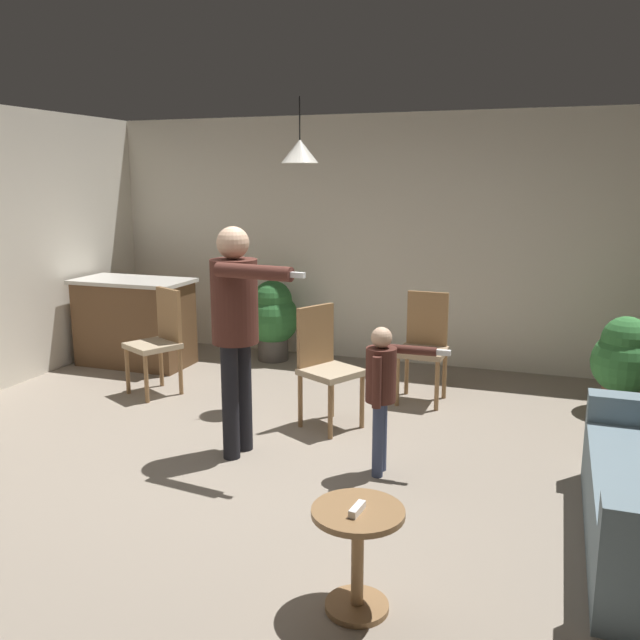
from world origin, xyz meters
TOP-DOWN VIEW (x-y plane):
  - ground at (0.00, 0.00)m, footprint 7.68×7.68m
  - wall_back at (0.00, 3.20)m, footprint 6.40×0.10m
  - kitchen_counter at (-2.45, 2.08)m, footprint 1.26×0.66m
  - side_table_by_couch at (1.08, -1.27)m, footprint 0.44×0.44m
  - person_adult at (-0.27, 0.22)m, footprint 0.81×0.55m
  - person_child at (0.81, 0.24)m, footprint 0.55×0.31m
  - dining_chair_by_counter at (0.78, 1.92)m, footprint 0.43×0.43m
  - dining_chair_near_wall at (-1.64, 1.30)m, footprint 0.57×0.57m
  - dining_chair_centre_back at (0.13, 1.00)m, footprint 0.57×0.57m
  - potted_plant_corner at (-1.10, 2.75)m, footprint 0.59×0.59m
  - potted_plant_by_wall at (2.49, 2.16)m, footprint 0.56×0.56m
  - spare_remote_on_table at (1.08, -1.31)m, footprint 0.05×0.13m
  - ceiling_light_pendant at (-0.27, 1.50)m, footprint 0.32×0.32m

SIDE VIEW (x-z plane):
  - ground at x=0.00m, z-range 0.00..0.00m
  - side_table_by_couch at x=1.08m, z-range 0.07..0.59m
  - potted_plant_by_wall at x=2.49m, z-range 0.04..0.90m
  - kitchen_counter at x=-2.45m, z-range 0.00..0.95m
  - potted_plant_corner at x=-1.10m, z-range 0.05..0.95m
  - spare_remote_on_table at x=1.08m, z-range 0.52..0.56m
  - dining_chair_by_counter at x=0.78m, z-range 0.05..1.05m
  - dining_chair_near_wall at x=-1.64m, z-range 0.05..1.05m
  - dining_chair_centre_back at x=0.13m, z-range 0.05..1.05m
  - person_child at x=0.81m, z-range 0.13..1.18m
  - person_adult at x=-0.27m, z-range 0.20..1.90m
  - wall_back at x=0.00m, z-range 0.00..2.70m
  - ceiling_light_pendant at x=-0.27m, z-range 1.98..2.53m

